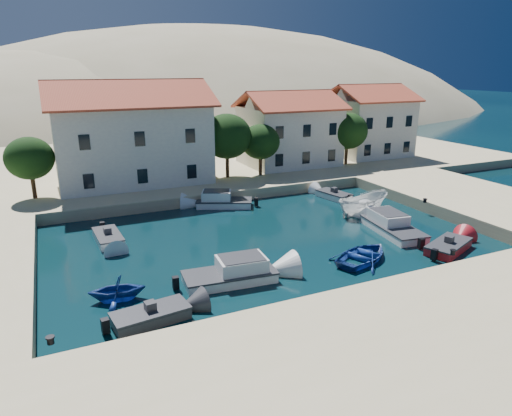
{
  "coord_description": "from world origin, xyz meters",
  "views": [
    {
      "loc": [
        -13.38,
        -17.41,
        11.82
      ],
      "look_at": [
        -0.18,
        11.5,
        2.0
      ],
      "focal_mm": 32.0,
      "sensor_mm": 36.0,
      "label": 1
    }
  ],
  "objects_px": {
    "rowboat_south": "(363,260)",
    "cabin_cruiser_east": "(393,227)",
    "building_left": "(131,131)",
    "building_right": "(368,120)",
    "cabin_cruiser_south": "(230,274)",
    "building_mid": "(289,127)",
    "boat_east": "(362,214)"
  },
  "relations": [
    {
      "from": "rowboat_south",
      "to": "cabin_cruiser_east",
      "type": "distance_m",
      "value": 6.05
    },
    {
      "from": "rowboat_south",
      "to": "building_right",
      "type": "bearing_deg",
      "value": -60.04
    },
    {
      "from": "boat_east",
      "to": "cabin_cruiser_south",
      "type": "bearing_deg",
      "value": 109.25
    },
    {
      "from": "rowboat_south",
      "to": "cabin_cruiser_east",
      "type": "height_order",
      "value": "cabin_cruiser_east"
    },
    {
      "from": "building_left",
      "to": "cabin_cruiser_south",
      "type": "height_order",
      "value": "building_left"
    },
    {
      "from": "building_right",
      "to": "rowboat_south",
      "type": "distance_m",
      "value": 33.03
    },
    {
      "from": "building_mid",
      "to": "building_right",
      "type": "relative_size",
      "value": 1.11
    },
    {
      "from": "rowboat_south",
      "to": "cabin_cruiser_east",
      "type": "xyz_separation_m",
      "value": [
        5.13,
        3.17,
        0.48
      ]
    },
    {
      "from": "building_right",
      "to": "boat_east",
      "type": "relative_size",
      "value": 1.86
    },
    {
      "from": "building_right",
      "to": "rowboat_south",
      "type": "xyz_separation_m",
      "value": [
        -19.94,
        -25.76,
        -5.47
      ]
    },
    {
      "from": "cabin_cruiser_south",
      "to": "rowboat_south",
      "type": "relative_size",
      "value": 1.18
    },
    {
      "from": "building_mid",
      "to": "cabin_cruiser_east",
      "type": "height_order",
      "value": "building_mid"
    },
    {
      "from": "rowboat_south",
      "to": "building_mid",
      "type": "bearing_deg",
      "value": -40.08
    },
    {
      "from": "building_right",
      "to": "boat_east",
      "type": "height_order",
      "value": "building_right"
    },
    {
      "from": "building_left",
      "to": "rowboat_south",
      "type": "relative_size",
      "value": 3.18
    },
    {
      "from": "building_mid",
      "to": "boat_east",
      "type": "bearing_deg",
      "value": -96.88
    },
    {
      "from": "building_left",
      "to": "cabin_cruiser_east",
      "type": "distance_m",
      "value": 26.17
    },
    {
      "from": "building_mid",
      "to": "boat_east",
      "type": "height_order",
      "value": "building_mid"
    },
    {
      "from": "building_right",
      "to": "building_mid",
      "type": "bearing_deg",
      "value": -175.24
    },
    {
      "from": "rowboat_south",
      "to": "cabin_cruiser_east",
      "type": "relative_size",
      "value": 0.77
    },
    {
      "from": "cabin_cruiser_south",
      "to": "cabin_cruiser_east",
      "type": "distance_m",
      "value": 14.25
    },
    {
      "from": "cabin_cruiser_south",
      "to": "cabin_cruiser_east",
      "type": "height_order",
      "value": "same"
    },
    {
      "from": "building_right",
      "to": "cabin_cruiser_south",
      "type": "relative_size",
      "value": 1.73
    },
    {
      "from": "cabin_cruiser_south",
      "to": "rowboat_south",
      "type": "xyz_separation_m",
      "value": [
        8.91,
        -0.68,
        -0.48
      ]
    },
    {
      "from": "cabin_cruiser_south",
      "to": "building_right",
      "type": "bearing_deg",
      "value": 46.02
    },
    {
      "from": "cabin_cruiser_south",
      "to": "building_left",
      "type": "bearing_deg",
      "value": 97.88
    },
    {
      "from": "building_mid",
      "to": "boat_east",
      "type": "distance_m",
      "value": 17.83
    },
    {
      "from": "building_left",
      "to": "building_right",
      "type": "distance_m",
      "value": 30.07
    },
    {
      "from": "building_left",
      "to": "cabin_cruiser_south",
      "type": "relative_size",
      "value": 2.69
    },
    {
      "from": "cabin_cruiser_south",
      "to": "boat_east",
      "type": "height_order",
      "value": "cabin_cruiser_south"
    },
    {
      "from": "cabin_cruiser_east",
      "to": "building_mid",
      "type": "bearing_deg",
      "value": 0.76
    },
    {
      "from": "building_mid",
      "to": "cabin_cruiser_south",
      "type": "xyz_separation_m",
      "value": [
        -16.85,
        -24.08,
        -4.75
      ]
    }
  ]
}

